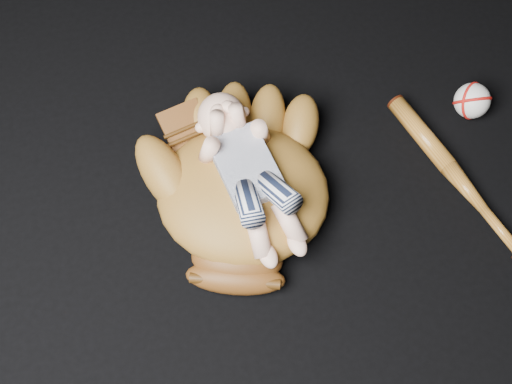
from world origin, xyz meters
TOP-DOWN VIEW (x-y plane):
  - baseball_glove at (-0.12, -0.07)m, footprint 0.54×0.58m
  - newborn_baby at (-0.10, -0.08)m, footprint 0.23×0.39m
  - baseball_bat at (0.33, -0.11)m, footprint 0.16×0.42m
  - baseball at (0.42, 0.05)m, footprint 0.10×0.10m

SIDE VIEW (x-z plane):
  - baseball_bat at x=0.33m, z-range 0.00..0.04m
  - baseball at x=0.42m, z-range 0.00..0.08m
  - baseball_glove at x=-0.12m, z-range 0.00..0.15m
  - newborn_baby at x=-0.10m, z-range 0.06..0.20m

